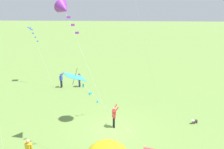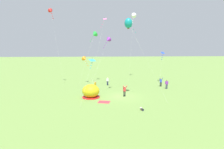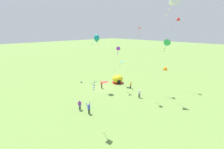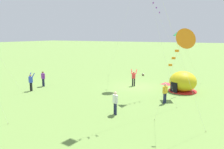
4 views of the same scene
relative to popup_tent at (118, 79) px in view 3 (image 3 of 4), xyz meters
name	(u,v)px [view 3 (image 3 of 4)]	position (x,y,z in m)	size (l,w,h in m)	color
ground_plane	(103,88)	(5.02, 0.14, -1.00)	(300.00, 300.00, 0.00)	olive
popup_tent	(118,79)	(0.00, 0.00, 0.00)	(2.81, 2.81, 2.10)	gold
picnic_blanket	(105,82)	(1.96, -2.65, -0.99)	(1.70, 1.30, 0.01)	#CC333D
toddler_crawling	(82,82)	(6.55, -6.53, -0.82)	(0.43, 0.54, 0.32)	black
person_arms_raised	(102,84)	(5.37, 0.03, 0.00)	(0.69, 0.56, 1.89)	black
person_with_toddler	(139,93)	(3.18, 9.06, -0.03)	(0.49, 0.42, 1.72)	#1E2347
person_flying_kite	(89,108)	(13.96, 6.99, 0.00)	(0.67, 0.52, 1.89)	black
person_center_field	(80,105)	(14.34, 4.89, -0.03)	(0.58, 0.30, 1.72)	#1E2347
person_far_back	(131,84)	(0.63, 4.77, -0.03)	(0.37, 0.55, 1.72)	#1E2347
kite_pink	(139,32)	(2.39, 7.71, 11.63)	(3.57, 2.73, 13.64)	silver
kite_red	(178,20)	(-8.07, 10.11, 14.09)	(3.65, 5.05, 15.66)	silver
kite_teal	(97,38)	(5.69, -0.89, 10.37)	(5.83, 3.81, 12.11)	silver
kite_blue	(94,85)	(15.48, 10.67, 5.41)	(2.03, 3.26, 7.06)	silver
kite_cyan	(122,62)	(0.19, 1.44, 4.62)	(2.20, 7.09, 6.26)	silver
kite_green	(166,43)	(0.47, 12.30, 9.72)	(4.35, 4.02, 11.47)	silver
kite_orange	(164,69)	(-1.64, 11.40, 4.42)	(2.73, 3.41, 6.05)	silver
kite_white	(172,2)	(10.12, 17.16, 14.77)	(2.41, 4.20, 16.53)	silver
kite_purple	(118,49)	(2.89, 2.78, 8.09)	(4.38, 5.16, 9.64)	silver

